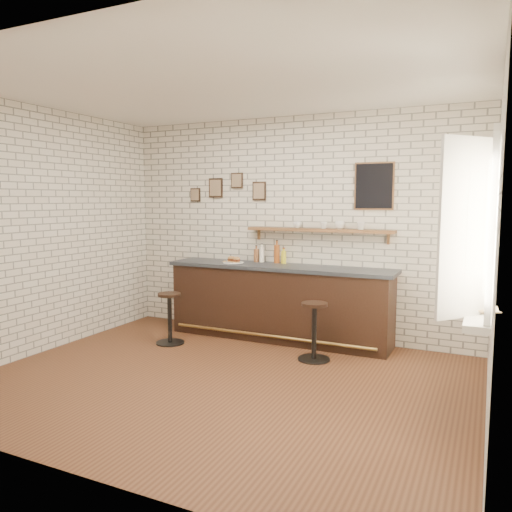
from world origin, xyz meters
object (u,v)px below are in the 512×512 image
object	(u,v)px
sandwich_plate	(233,262)
bitters_bottle_white	(262,255)
ciabatta_sandwich	(234,259)
bitters_bottle_amber	(277,254)
shelf_cup_a	(297,225)
shelf_cup_d	(361,226)
bitters_bottle_brown	(256,255)
book_upper	(476,308)
bar_stool_left	(170,317)
book_lower	(476,311)
shelf_cup_c	(340,225)
bar_counter	(279,302)
condiment_bottle_yellow	(284,257)
bar_stool_right	(314,329)
shelf_cup_b	(324,225)

from	to	relation	value
sandwich_plate	bitters_bottle_white	size ratio (longest dim) A/B	1.07
ciabatta_sandwich	bitters_bottle_amber	world-z (taller)	bitters_bottle_amber
shelf_cup_a	shelf_cup_d	world-z (taller)	shelf_cup_d
bitters_bottle_brown	book_upper	xyz separation A→B (m)	(2.89, -1.71, -0.15)
bar_stool_left	book_lower	size ratio (longest dim) A/B	3.01
bitters_bottle_brown	shelf_cup_c	distance (m)	1.28
ciabatta_sandwich	shelf_cup_c	size ratio (longest dim) A/B	1.78
bar_counter	condiment_bottle_yellow	distance (m)	0.63
bar_stool_right	shelf_cup_b	distance (m)	1.46
shelf_cup_c	book_upper	size ratio (longest dim) A/B	0.56
bitters_bottle_brown	bitters_bottle_amber	distance (m)	0.32
bitters_bottle_brown	bar_stool_right	bearing A→B (deg)	-36.13
shelf_cup_a	bar_counter	bearing A→B (deg)	-137.44
shelf_cup_c	bitters_bottle_brown	bearing A→B (deg)	81.01
book_lower	bar_stool_left	bearing A→B (deg)	138.94
bar_stool_left	shelf_cup_a	bearing A→B (deg)	35.88
bar_stool_right	book_lower	size ratio (longest dim) A/B	3.09
condiment_bottle_yellow	book_upper	xyz separation A→B (m)	(2.47, -1.71, -0.14)
bitters_bottle_amber	bar_stool_left	distance (m)	1.68
bar_stool_left	bitters_bottle_amber	bearing A→B (deg)	42.48
bitters_bottle_amber	shelf_cup_a	bearing A→B (deg)	0.88
bar_counter	book_lower	xyz separation A→B (m)	(2.46, -1.53, 0.43)
bitters_bottle_white	book_lower	world-z (taller)	bitters_bottle_white
condiment_bottle_yellow	bar_stool_left	xyz separation A→B (m)	(-1.20, -1.00, -0.74)
ciabatta_sandwich	shelf_cup_d	xyz separation A→B (m)	(1.70, 0.25, 0.49)
shelf_cup_a	book_upper	xyz separation A→B (m)	(2.28, -1.72, -0.58)
bitters_bottle_amber	book_upper	xyz separation A→B (m)	(2.57, -1.71, -0.18)
bar_stool_right	book_upper	distance (m)	2.03
condiment_bottle_yellow	bar_stool_right	world-z (taller)	condiment_bottle_yellow
sandwich_plate	bitters_bottle_brown	world-z (taller)	bitters_bottle_brown
condiment_bottle_yellow	bar_stool_right	distance (m)	1.33
bitters_bottle_brown	shelf_cup_d	xyz separation A→B (m)	(1.47, 0.00, 0.44)
book_lower	bitters_bottle_amber	bearing A→B (deg)	116.26
condiment_bottle_yellow	sandwich_plate	bearing A→B (deg)	-159.65
bitters_bottle_brown	book_lower	world-z (taller)	bitters_bottle_brown
ciabatta_sandwich	shelf_cup_c	bearing A→B (deg)	9.83
bar_counter	shelf_cup_c	xyz separation A→B (m)	(0.77, 0.20, 1.05)
sandwich_plate	bar_stool_right	distance (m)	1.64
shelf_cup_a	shelf_cup_c	xyz separation A→B (m)	(0.59, 0.00, 0.01)
bar_stool_right	bar_stool_left	bearing A→B (deg)	-175.17
bitters_bottle_amber	book_upper	distance (m)	3.10
bar_counter	ciabatta_sandwich	bearing A→B (deg)	-176.00
bar_counter	shelf_cup_b	xyz separation A→B (m)	(0.55, 0.20, 1.04)
book_lower	shelf_cup_a	bearing A→B (deg)	112.87
condiment_bottle_yellow	shelf_cup_c	xyz separation A→B (m)	(0.78, 0.00, 0.45)
bitters_bottle_brown	bar_stool_right	size ratio (longest dim) A/B	0.34
shelf_cup_a	book_upper	world-z (taller)	shelf_cup_a
bar_stool_right	condiment_bottle_yellow	bearing A→B (deg)	131.17
bar_stool_left	shelf_cup_c	bearing A→B (deg)	26.97
shelf_cup_d	shelf_cup_c	bearing A→B (deg)	170.72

